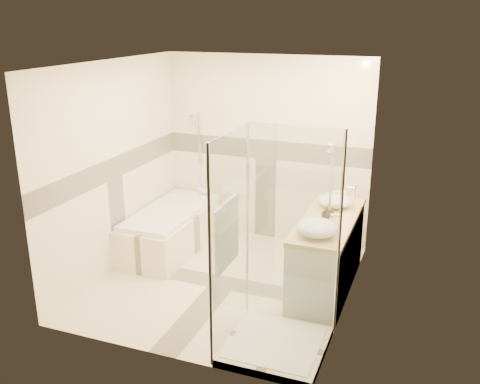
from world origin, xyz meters
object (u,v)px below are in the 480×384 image
(vessel_sink_far, at_px, (317,228))
(amenity_bottle_a, at_px, (325,215))
(vanity, at_px, (327,254))
(vessel_sink_near, at_px, (335,200))
(bathtub, at_px, (171,227))
(amenity_bottle_b, at_px, (329,209))
(shower_enclosure, at_px, (267,296))

(vessel_sink_far, bearing_deg, amenity_bottle_a, 90.00)
(vanity, height_order, amenity_bottle_a, amenity_bottle_a)
(vanity, height_order, vessel_sink_near, vessel_sink_near)
(bathtub, bearing_deg, amenity_bottle_b, -7.38)
(shower_enclosure, relative_size, amenity_bottle_a, 12.13)
(shower_enclosure, bearing_deg, vanity, 77.03)
(vessel_sink_near, xyz_separation_m, vessel_sink_far, (0.00, -0.92, 0.01))
(vessel_sink_near, relative_size, amenity_bottle_a, 2.30)
(shower_enclosure, bearing_deg, vessel_sink_near, 80.71)
(vanity, xyz_separation_m, amenity_bottle_a, (-0.02, -0.13, 0.51))
(vessel_sink_near, bearing_deg, amenity_bottle_b, -90.00)
(vanity, relative_size, amenity_bottle_a, 9.63)
(shower_enclosure, distance_m, vessel_sink_far, 0.91)
(shower_enclosure, xyz_separation_m, vessel_sink_near, (0.27, 1.67, 0.42))
(vanity, height_order, amenity_bottle_b, amenity_bottle_b)
(shower_enclosure, xyz_separation_m, amenity_bottle_a, (0.27, 1.14, 0.43))
(vessel_sink_far, bearing_deg, amenity_bottle_b, 90.00)
(vessel_sink_near, bearing_deg, amenity_bottle_a, -90.00)
(vessel_sink_near, height_order, vessel_sink_far, vessel_sink_far)
(vessel_sink_far, xyz_separation_m, amenity_bottle_b, (0.00, 0.59, -0.01))
(vessel_sink_near, bearing_deg, vessel_sink_far, -90.00)
(bathtub, distance_m, shower_enclosure, 2.47)
(amenity_bottle_b, bearing_deg, vanity, -74.93)
(shower_enclosure, height_order, vessel_sink_far, shower_enclosure)
(vanity, bearing_deg, shower_enclosure, -102.97)
(amenity_bottle_a, xyz_separation_m, amenity_bottle_b, (0.00, 0.20, -0.01))
(vessel_sink_near, xyz_separation_m, amenity_bottle_a, (0.00, -0.52, 0.01))
(shower_enclosure, height_order, amenity_bottle_b, shower_enclosure)
(vanity, height_order, vessel_sink_far, vessel_sink_far)
(bathtub, relative_size, vessel_sink_far, 4.02)
(shower_enclosure, bearing_deg, bathtub, 138.90)
(shower_enclosure, bearing_deg, amenity_bottle_a, 76.60)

